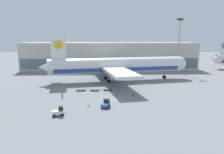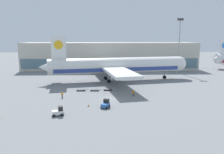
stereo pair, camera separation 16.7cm
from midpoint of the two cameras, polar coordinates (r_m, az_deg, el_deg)
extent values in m
plane|color=slate|center=(59.79, -0.62, -5.74)|extent=(400.00, 400.00, 0.00)
cube|color=#BCB7A8|center=(117.59, -0.54, 5.57)|extent=(90.00, 18.00, 14.00)
cube|color=slate|center=(108.85, -0.40, 3.54)|extent=(88.20, 0.20, 4.90)
cylinder|color=#9EA0A5|center=(107.70, 17.15, 7.45)|extent=(0.50, 0.50, 24.31)
cube|color=#333338|center=(107.95, 17.51, 14.17)|extent=(2.80, 0.50, 1.00)
cylinder|color=white|center=(83.97, 1.54, 3.12)|extent=(52.17, 15.45, 5.80)
cube|color=#2D428E|center=(84.14, 1.54, 2.23)|extent=(48.06, 14.55, 1.45)
sphere|color=white|center=(93.86, 17.13, 3.41)|extent=(5.68, 5.68, 5.68)
cone|color=white|center=(81.50, -16.47, 2.49)|extent=(7.30, 6.61, 5.51)
cube|color=white|center=(80.76, -13.74, 7.47)|extent=(5.19, 1.41, 8.00)
cylinder|color=yellow|center=(80.73, -13.77, 8.15)|extent=(3.25, 1.14, 3.20)
cube|color=white|center=(81.29, -14.29, 2.99)|extent=(5.97, 13.44, 0.50)
cube|color=white|center=(83.45, -0.19, 2.58)|extent=(16.86, 48.65, 0.90)
cylinder|color=#9EA0A5|center=(74.04, 1.53, 0.19)|extent=(4.65, 3.54, 2.80)
cylinder|color=#9EA0A5|center=(93.46, -1.55, 2.27)|extent=(4.65, 3.54, 2.80)
cylinder|color=#9EA0A5|center=(91.36, 13.63, 1.22)|extent=(0.36, 0.36, 4.00)
cylinder|color=black|center=(91.68, 13.57, -0.01)|extent=(1.45, 1.13, 1.30)
cylinder|color=#9EA0A5|center=(80.44, -0.77, 0.33)|extent=(0.36, 0.36, 4.00)
cylinder|color=black|center=(80.80, -0.77, -1.07)|extent=(1.45, 1.13, 1.30)
cylinder|color=#9EA0A5|center=(86.62, -1.66, 1.03)|extent=(0.36, 0.36, 4.00)
cylinder|color=black|center=(86.96, -1.65, -0.27)|extent=(1.45, 1.13, 1.30)
cone|color=white|center=(128.53, 25.69, 4.28)|extent=(6.51, 5.87, 4.95)
cube|color=white|center=(130.48, 27.21, 6.97)|extent=(4.67, 1.20, 7.19)
cylinder|color=#3384CC|center=(130.45, 27.24, 7.35)|extent=(2.92, 0.99, 2.88)
cube|color=white|center=(130.22, 26.69, 4.50)|extent=(5.21, 12.07, 0.45)
cube|color=silver|center=(48.53, -13.95, -8.98)|extent=(2.61, 2.01, 0.80)
cube|color=black|center=(48.32, -13.22, -7.98)|extent=(1.22, 1.45, 0.90)
cube|color=black|center=(48.73, -12.48, -9.19)|extent=(0.52, 1.25, 0.24)
cylinder|color=black|center=(49.39, -13.06, -9.10)|extent=(0.64, 0.40, 0.60)
cylinder|color=black|center=(48.07, -12.88, -9.63)|extent=(0.64, 0.40, 0.60)
cylinder|color=black|center=(49.27, -14.95, -9.23)|extent=(0.64, 0.40, 0.60)
cylinder|color=black|center=(47.95, -14.82, -9.77)|extent=(0.64, 0.40, 0.60)
cube|color=#2D66B7|center=(52.27, -1.66, -7.29)|extent=(2.20, 2.67, 0.80)
cube|color=black|center=(52.60, -1.39, -6.21)|extent=(1.50, 1.32, 0.90)
cube|color=black|center=(53.44, -1.14, -7.21)|extent=(1.22, 0.65, 0.24)
cylinder|color=black|center=(53.36, -2.01, -7.37)|extent=(0.46, 0.65, 0.60)
cylinder|color=black|center=(52.85, -0.61, -7.54)|extent=(0.46, 0.65, 0.60)
cylinder|color=black|center=(51.96, -2.72, -7.87)|extent=(0.46, 0.65, 0.60)
cylinder|color=black|center=(51.43, -1.29, -8.05)|extent=(0.46, 0.65, 0.60)
cube|color=#56565B|center=(69.37, -8.05, -3.24)|extent=(2.85, 1.59, 0.12)
cube|color=#56565B|center=(69.26, -6.52, -3.23)|extent=(0.90, 0.11, 0.08)
cylinder|color=black|center=(69.98, -7.20, -3.31)|extent=(0.36, 0.16, 0.36)
cylinder|color=black|center=(68.75, -7.26, -3.55)|extent=(0.36, 0.16, 0.36)
cylinder|color=black|center=(70.12, -8.81, -3.32)|extent=(0.36, 0.16, 0.36)
cylinder|color=black|center=(68.89, -8.89, -3.57)|extent=(0.36, 0.16, 0.36)
cube|color=#56565B|center=(68.94, -4.50, -3.26)|extent=(2.85, 1.59, 0.12)
cube|color=#56565B|center=(68.94, -2.96, -3.24)|extent=(0.90, 0.11, 0.08)
cylinder|color=black|center=(69.61, -3.69, -3.32)|extent=(0.36, 0.16, 0.36)
cylinder|color=black|center=(68.37, -3.68, -3.57)|extent=(0.36, 0.16, 0.36)
cylinder|color=black|center=(69.63, -5.30, -3.34)|extent=(0.36, 0.16, 0.36)
cylinder|color=black|center=(68.39, -5.33, -3.59)|extent=(0.36, 0.16, 0.36)
cube|color=#56565B|center=(69.25, -1.02, -3.17)|extent=(2.85, 1.59, 0.12)
cube|color=#56565B|center=(69.36, 0.51, -3.14)|extent=(0.90, 0.11, 0.08)
cylinder|color=black|center=(69.98, -0.24, -3.23)|extent=(0.36, 0.16, 0.36)
cylinder|color=black|center=(68.74, -0.17, -3.47)|extent=(0.36, 0.16, 0.36)
cylinder|color=black|center=(69.88, -1.85, -3.25)|extent=(0.36, 0.16, 0.36)
cylinder|color=black|center=(68.64, -1.81, -3.50)|extent=(0.36, 0.16, 0.36)
cylinder|color=black|center=(62.71, 5.52, -4.64)|extent=(0.14, 0.14, 0.82)
cylinder|color=black|center=(62.67, 5.70, -4.65)|extent=(0.14, 0.14, 0.82)
cube|color=orange|center=(62.51, 5.62, -4.01)|extent=(0.41, 0.32, 0.62)
cylinder|color=orange|center=(62.54, 5.41, -3.97)|extent=(0.09, 0.09, 0.55)
cylinder|color=orange|center=(62.46, 5.84, -3.99)|extent=(0.09, 0.09, 0.55)
sphere|color=tan|center=(62.41, 5.63, -3.63)|extent=(0.22, 0.22, 0.22)
sphere|color=yellow|center=(62.39, 5.63, -3.58)|extent=(0.21, 0.21, 0.21)
cylinder|color=black|center=(62.16, -12.88, -4.98)|extent=(0.14, 0.14, 0.83)
cylinder|color=black|center=(62.09, -12.71, -4.99)|extent=(0.14, 0.14, 0.83)
cube|color=orange|center=(61.94, -12.82, -4.34)|extent=(0.40, 0.29, 0.62)
cylinder|color=orange|center=(62.03, -13.03, -4.30)|extent=(0.09, 0.09, 0.56)
cylinder|color=orange|center=(61.84, -12.62, -4.33)|extent=(0.09, 0.09, 0.56)
sphere|color=#846047|center=(61.84, -12.84, -3.96)|extent=(0.22, 0.22, 0.22)
sphere|color=yellow|center=(61.82, -12.84, -3.91)|extent=(0.21, 0.21, 0.21)
cube|color=black|center=(53.70, -6.08, -7.63)|extent=(0.40, 0.40, 0.04)
cone|color=orange|center=(53.60, -6.08, -7.29)|extent=(0.32, 0.32, 0.62)
cylinder|color=white|center=(53.59, -6.08, -7.26)|extent=(0.19, 0.19, 0.09)
camera|label=1|loc=(0.08, -89.93, 0.01)|focal=35.00mm
camera|label=2|loc=(0.08, 90.07, -0.01)|focal=35.00mm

